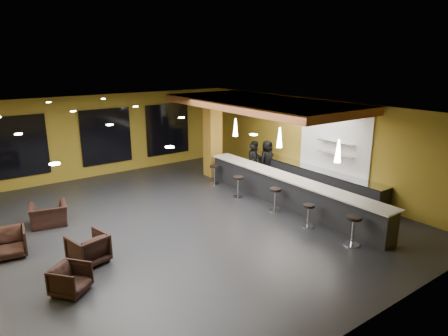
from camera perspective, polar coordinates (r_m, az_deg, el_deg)
floor at (r=12.94m, az=-5.92°, el=-7.68°), size 12.00×13.00×0.10m
ceiling at (r=11.98m, az=-6.41°, el=8.34°), size 12.00×13.00×0.10m
wall_back at (r=18.17m, az=-16.60°, el=4.55°), size 12.00×0.10×3.50m
wall_front at (r=7.73m, az=19.45°, el=-10.67°), size 12.00×0.10×3.50m
wall_right at (r=16.12m, az=12.82°, el=3.45°), size 0.10×13.00×3.50m
wood_soffit at (r=15.12m, az=5.08°, el=9.18°), size 3.60×8.00×0.28m
window_left at (r=17.26m, az=-27.42°, el=2.69°), size 2.20×0.06×2.40m
window_center at (r=18.08m, az=-16.47°, el=4.34°), size 2.20×0.06×2.40m
window_right at (r=19.27m, az=-8.05°, el=5.50°), size 2.20×0.06×2.40m
tile_backsplash at (r=15.38m, az=15.44°, el=3.64°), size 0.06×3.20×2.40m
bar_counter at (r=14.09m, az=9.07°, el=-3.40°), size 0.60×8.00×1.00m
bar_top at (r=13.93m, az=9.16°, el=-1.36°), size 0.78×8.10×0.05m
prep_counter at (r=15.84m, az=12.92°, el=-1.72°), size 0.70×6.00×0.86m
prep_top at (r=15.71m, az=13.02°, el=-0.13°), size 0.72×6.00×0.03m
wall_shelf_lower at (r=15.23m, az=15.58°, el=1.98°), size 0.30×1.50×0.03m
wall_shelf_upper at (r=15.14m, az=15.70°, el=3.63°), size 0.30×1.50×0.03m
column at (r=17.19m, az=-1.64°, el=4.59°), size 0.60×0.60×3.50m
pendant_0 at (r=12.32m, az=16.00°, el=2.36°), size 0.20×0.20×0.70m
pendant_1 at (r=13.95m, az=7.94°, el=4.34°), size 0.20×0.20×0.70m
pendant_2 at (r=15.81m, az=1.65°, el=5.82°), size 0.20×0.20×0.70m
staff_a at (r=16.72m, az=4.24°, el=0.86°), size 0.65×0.50×1.58m
staff_b at (r=16.77m, az=4.48°, el=1.06°), size 0.89×0.74×1.67m
staff_c at (r=17.04m, az=6.14°, el=1.22°), size 0.90×0.69×1.65m
armchair_a at (r=9.71m, az=-21.08°, el=-14.64°), size 1.01×1.01×0.66m
armchair_b at (r=10.80m, az=-18.83°, el=-10.86°), size 1.01×1.03×0.78m
armchair_c at (r=11.95m, az=-28.32°, el=-9.42°), size 0.90×0.92×0.74m
armchair_d at (r=13.51m, az=-23.77°, el=-6.13°), size 1.24×1.13×0.70m
bar_stool_0 at (r=11.61m, az=17.98°, el=-8.00°), size 0.44×0.44×0.86m
bar_stool_1 at (r=12.48m, az=11.97°, el=-6.26°), size 0.37×0.37×0.73m
bar_stool_2 at (r=13.54m, az=7.32°, el=-4.07°), size 0.41×0.41×0.81m
bar_stool_3 at (r=14.73m, az=2.04°, el=-2.30°), size 0.41×0.41×0.80m
bar_stool_4 at (r=16.23m, az=-1.36°, el=-0.60°), size 0.40×0.40×0.80m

